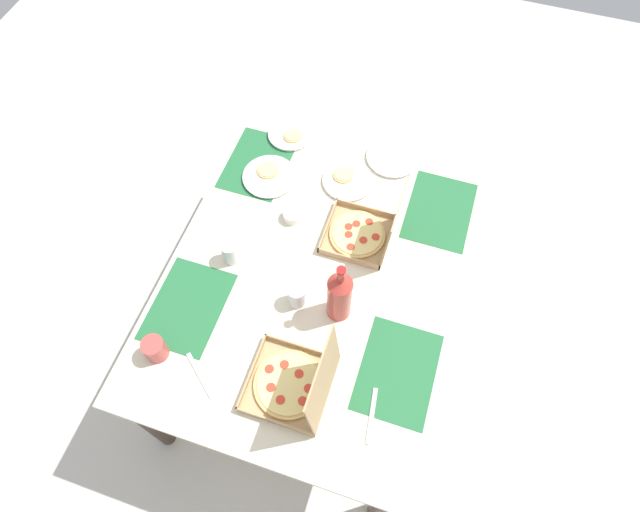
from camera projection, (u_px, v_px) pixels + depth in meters
The scene contains 19 objects.
ground_plane at pixel (320, 326), 2.73m from camera, with size 6.00×6.00×0.00m, color beige.
dining_table at pixel (320, 267), 2.18m from camera, with size 1.60×1.11×0.73m.
placemat_near_left at pixel (258, 163), 2.33m from camera, with size 0.36×0.26×0.00m, color #236638.
placemat_near_right at pixel (188, 306), 1.99m from camera, with size 0.36×0.26×0.00m, color #236638.
placemat_far_left at pixel (439, 211), 2.21m from camera, with size 0.36×0.26×0.00m, color #236638.
placemat_far_right at pixel (397, 372), 1.87m from camera, with size 0.36×0.26×0.00m, color #236638.
pizza_box_corner_right at pixel (365, 232), 2.11m from camera, with size 0.26×0.27×0.29m.
pizza_box_center at pixel (296, 383), 1.80m from camera, with size 0.28×0.28×0.31m.
plate_near_right at pixel (269, 176), 2.29m from camera, with size 0.23×0.23×0.03m.
plate_near_left at pixel (290, 134), 2.40m from camera, with size 0.20×0.20×0.03m.
plate_middle at pixel (346, 180), 2.28m from camera, with size 0.22×0.22×0.03m.
plate_far_right at pixel (393, 157), 2.34m from camera, with size 0.23×0.23×0.02m.
soda_bottle at pixel (339, 295), 1.87m from camera, with size 0.09×0.09×0.32m.
cup_dark at pixel (230, 252), 2.05m from camera, with size 0.07×0.07×0.10m, color silver.
cup_clear_left at pixel (297, 295), 1.97m from camera, with size 0.07×0.07×0.09m, color silver.
cup_clear_right at pixel (155, 349), 1.86m from camera, with size 0.08×0.08×0.09m, color #BF4742.
condiment_bowl at pixel (293, 215), 2.18m from camera, with size 0.08×0.08×0.04m, color white.
fork_by_far_right at pixel (372, 416), 1.79m from camera, with size 0.19×0.02×0.01m, color #B7B7BC.
fork_by_near_left at pixel (200, 375), 1.86m from camera, with size 0.19×0.02×0.01m, color #B7B7BC.
Camera 1 is at (0.99, 0.32, 2.55)m, focal length 29.92 mm.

